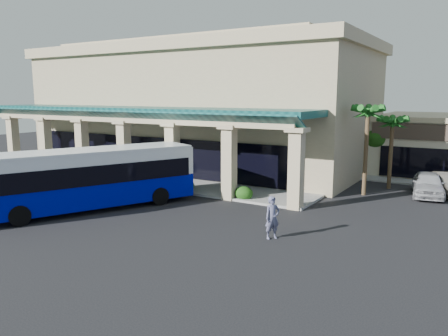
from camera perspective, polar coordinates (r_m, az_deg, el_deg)
The scene contains 10 objects.
ground at distance 24.65m, azimuth -8.61°, elevation -6.07°, with size 110.00×110.00×0.00m, color black.
main_building at distance 41.36m, azimuth -2.98°, elevation 8.25°, with size 30.80×14.80×11.35m, color tan, non-canonical shape.
arcade at distance 34.36m, azimuth -11.66°, elevation 3.09°, with size 30.00×6.20×5.70m, color #093839, non-canonical shape.
palm_0 at distance 30.07m, azimuth 18.09°, elevation 2.79°, with size 2.40×2.40×6.60m, color #154E16, non-canonical shape.
palm_1 at distance 32.83m, azimuth 20.98°, elevation 2.45°, with size 2.40×2.40×5.80m, color #154E16, non-canonical shape.
palm_2 at distance 45.31m, azimuth -25.50°, elevation 4.19°, with size 2.40×2.40×6.20m, color #154E16, non-canonical shape.
broadleaf_tree at distance 38.15m, azimuth 19.40°, elevation 2.70°, with size 2.60×2.60×4.81m, color #19430F, non-canonical shape.
transit_bus at distance 26.35m, azimuth -16.92°, elevation -1.45°, with size 2.92×12.56×3.51m, color #00079F, non-canonical shape.
pedestrian at distance 20.34m, azimuth 6.34°, elevation -6.46°, with size 0.73×0.48×2.00m, color slate.
car_silver at distance 31.63m, azimuth 25.10°, elevation -1.92°, with size 1.89×4.71×1.60m, color silver.
Camera 1 is at (15.40, -18.09, 6.58)m, focal length 35.00 mm.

